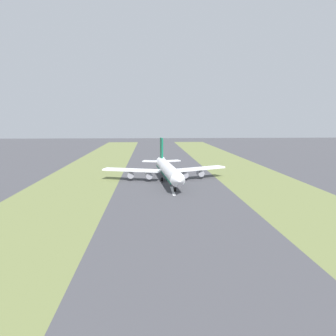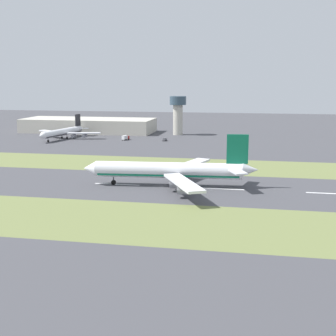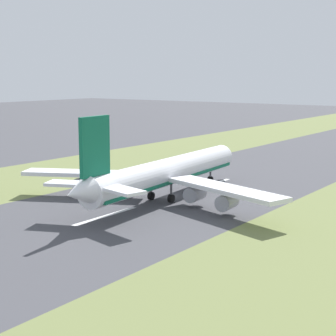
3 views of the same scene
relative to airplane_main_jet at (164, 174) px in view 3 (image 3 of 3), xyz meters
The scene contains 5 objects.
ground_plane 7.46m from the airplane_main_jet, 103.76° to the left, with size 800.00×800.00×0.00m, color #424247.
grass_median_west 46.63m from the airplane_main_jet, behind, with size 40.00×600.00×0.01m, color olive.
centreline_dash_mid 19.10m from the airplane_main_jet, 93.31° to the right, with size 1.20×18.00×0.01m, color silver.
centreline_dash_far 22.73m from the airplane_main_jet, 92.74° to the left, with size 1.20×18.00×0.01m, color silver.
airplane_main_jet is the anchor object (origin of this frame).
Camera 3 is at (72.63, -103.00, 27.49)m, focal length 60.00 mm.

